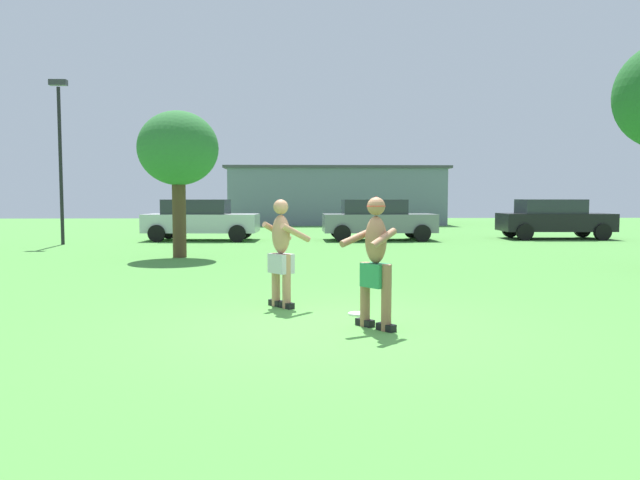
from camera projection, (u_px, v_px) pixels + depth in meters
ground_plane at (332, 326)px, 7.91m from camera, size 80.00×80.00×0.00m
player_with_cap at (375, 257)px, 7.71m from camera, size 0.74×0.80×1.69m
player_in_gray at (281, 251)px, 9.24m from camera, size 0.76×0.80×1.64m
frisbee at (357, 314)px, 8.69m from camera, size 0.26×0.26×0.03m
car_black_near_post at (554, 218)px, 24.33m from camera, size 4.36×2.14×1.58m
car_silver_mid_lot at (200, 219)px, 23.47m from camera, size 4.39×2.20×1.58m
car_gray_far_end at (377, 219)px, 23.56m from camera, size 4.33×2.08×1.58m
lamp_post at (60, 144)px, 21.21m from camera, size 0.60×0.24×5.74m
outbuilding_behind_lot at (336, 196)px, 37.58m from camera, size 13.26×5.38×3.50m
tree_left_field at (178, 150)px, 16.73m from camera, size 2.21×2.21×4.04m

